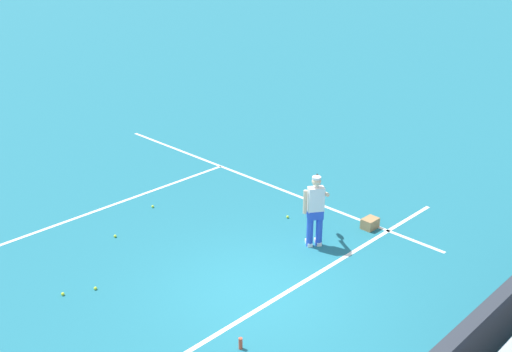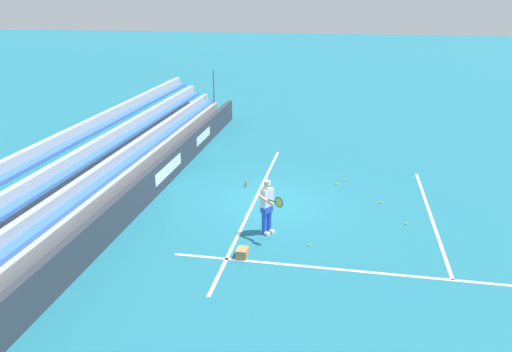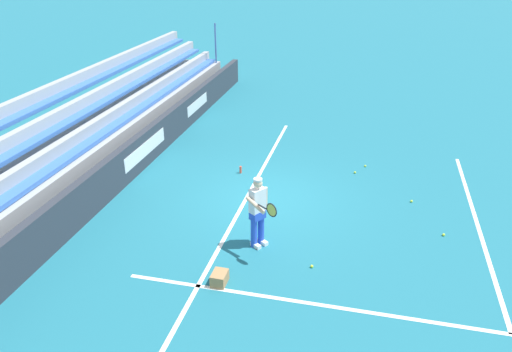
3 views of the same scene
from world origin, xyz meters
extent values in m
plane|color=#1E6B7F|center=(0.00, 0.00, 0.00)|extent=(160.00, 160.00, 0.00)
cube|color=white|center=(0.00, -0.50, 0.00)|extent=(12.00, 0.10, 0.01)
cube|color=white|center=(4.11, 4.00, 0.00)|extent=(0.10, 12.00, 0.01)
cube|color=white|center=(0.00, 5.50, 0.00)|extent=(8.22, 0.10, 0.01)
cube|color=#2D333D|center=(0.00, -4.19, 0.55)|extent=(23.98, 0.24, 1.10)
cube|color=silver|center=(-1.19, -4.06, 0.61)|extent=(2.80, 0.01, 0.44)
cube|color=silver|center=(-5.96, -4.06, 0.61)|extent=(2.20, 0.01, 0.40)
cube|color=#9EA3A8|center=(0.00, -5.99, 0.55)|extent=(22.78, 2.40, 1.10)
cube|color=blue|center=(0.00, -5.19, 1.18)|extent=(22.33, 0.40, 0.12)
cube|color=#9EA3A8|center=(0.00, -5.47, 1.33)|extent=(22.78, 0.24, 0.45)
cube|color=blue|center=(0.00, -5.99, 1.63)|extent=(22.33, 0.40, 0.12)
cube|color=#9EA3A8|center=(0.00, -6.27, 1.77)|extent=(22.78, 0.24, 0.45)
cube|color=blue|center=(0.00, -6.79, 2.08)|extent=(22.33, 0.40, 0.12)
cube|color=#9EA3A8|center=(0.00, -7.07, 2.23)|extent=(22.78, 0.24, 0.45)
cylinder|color=#4C70B2|center=(-11.05, -4.89, 1.48)|extent=(0.08, 0.08, 2.95)
cylinder|color=blue|center=(2.21, 0.39, 0.44)|extent=(0.15, 0.15, 0.88)
cylinder|color=blue|center=(2.39, 0.27, 0.44)|extent=(0.15, 0.15, 0.88)
cube|color=white|center=(2.24, 0.44, 0.04)|extent=(0.25, 0.29, 0.09)
cube|color=white|center=(2.42, 0.32, 0.04)|extent=(0.25, 0.29, 0.09)
cube|color=blue|center=(2.30, 0.33, 0.80)|extent=(0.40, 0.37, 0.20)
cube|color=white|center=(2.30, 0.33, 1.17)|extent=(0.42, 0.38, 0.58)
sphere|color=beige|center=(2.31, 0.34, 1.60)|extent=(0.21, 0.21, 0.21)
cylinder|color=white|center=(2.31, 0.34, 1.69)|extent=(0.20, 0.20, 0.05)
cylinder|color=beige|center=(2.10, 0.47, 1.13)|extent=(0.09, 0.09, 0.56)
cylinder|color=beige|center=(2.61, 0.35, 1.22)|extent=(0.41, 0.53, 0.24)
cylinder|color=black|center=(2.75, 0.55, 1.27)|extent=(0.20, 0.26, 0.03)
torus|color=black|center=(2.91, 0.78, 1.31)|extent=(0.20, 0.27, 0.31)
cylinder|color=#D6D14C|center=(2.91, 0.78, 1.31)|extent=(0.16, 0.23, 0.27)
cube|color=#A87F51|center=(3.92, -0.09, 0.13)|extent=(0.40, 0.31, 0.26)
sphere|color=#CCE533|center=(-2.22, 2.32, 0.03)|extent=(0.07, 0.07, 0.07)
sphere|color=#CCE533|center=(2.92, 1.70, 0.03)|extent=(0.07, 0.07, 0.07)
sphere|color=#CCE533|center=(-0.70, 3.93, 0.03)|extent=(0.07, 0.07, 0.07)
sphere|color=#CCE533|center=(0.90, 4.62, 0.03)|extent=(0.07, 0.07, 0.07)
sphere|color=#CCE533|center=(-2.78, 2.61, 0.03)|extent=(0.07, 0.07, 0.07)
cylinder|color=#EA4C33|center=(-1.43, -1.09, 0.11)|extent=(0.07, 0.07, 0.22)
camera|label=1|loc=(-7.27, -7.21, 6.80)|focal=42.00mm
camera|label=2|loc=(15.98, 2.54, 6.94)|focal=35.00mm
camera|label=3|loc=(11.92, 2.61, 6.47)|focal=35.00mm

